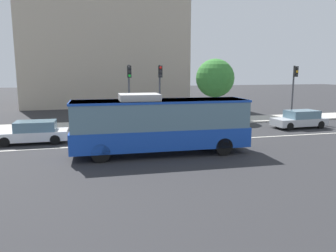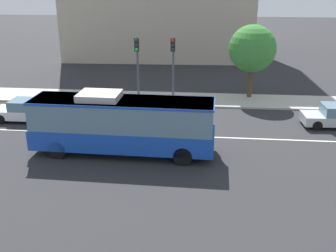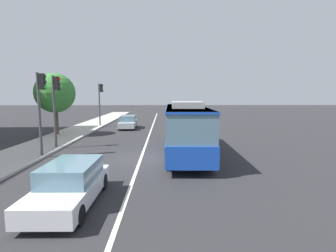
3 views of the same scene
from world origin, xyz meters
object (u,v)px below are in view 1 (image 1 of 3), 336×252
Objects in this scene: sedan_white at (33,132)px; traffic_light_near_corner at (160,85)px; traffic_light_far_corner at (129,85)px; street_tree_kerbside_centre at (215,78)px; sedan_silver at (300,119)px; traffic_light_mid_block at (294,83)px; transit_bus at (160,123)px.

sedan_white is 10.83m from traffic_light_near_corner.
traffic_light_far_corner is 9.03m from street_tree_kerbside_centre.
street_tree_kerbside_centre is (15.50, 6.84, 3.28)m from sedan_white.
street_tree_kerbside_centre is (-5.23, 6.01, 3.28)m from sedan_silver.
traffic_light_near_corner reaches higher than sedan_white.
sedan_silver is 12.06m from traffic_light_near_corner.
traffic_light_near_corner is at bearing -155.20° from sedan_white.
sedan_white is (-20.72, -0.83, 0.00)m from sedan_silver.
sedan_silver is 4.80m from traffic_light_mid_block.
traffic_light_mid_block is 15.51m from traffic_light_far_corner.
traffic_light_mid_block reaches higher than sedan_silver.
street_tree_kerbside_centre is at bearing 115.15° from traffic_light_near_corner.
traffic_light_near_corner is 12.89m from traffic_light_mid_block.
street_tree_kerbside_centre reaches higher than transit_bus.
traffic_light_near_corner is 6.50m from street_tree_kerbside_centre.
transit_bus is 9.04m from traffic_light_far_corner.
traffic_light_near_corner is 0.89× the size of street_tree_kerbside_centre.
transit_bus is 8.95m from sedan_white.
traffic_light_far_corner is (-13.82, 3.28, 2.84)m from sedan_silver.
traffic_light_far_corner reaches higher than sedan_silver.
traffic_light_near_corner is at bearing -19.82° from sedan_silver.
transit_bus is 1.93× the size of traffic_light_mid_block.
street_tree_kerbside_centre reaches higher than traffic_light_near_corner.
street_tree_kerbside_centre is at bearing -110.73° from traffic_light_mid_block.
sedan_white is (-7.51, 4.74, -1.09)m from transit_bus.
traffic_light_mid_block is at bearing 32.71° from transit_bus.
traffic_light_far_corner is at bearing -89.89° from traffic_light_mid_block.
sedan_silver is 8.61m from street_tree_kerbside_centre.
traffic_light_far_corner is at bearing -162.36° from street_tree_kerbside_centre.
sedan_white is 23.00m from traffic_light_mid_block.
transit_bus is 14.24m from street_tree_kerbside_centre.
street_tree_kerbside_centre is at bearing -51.58° from sedan_silver.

